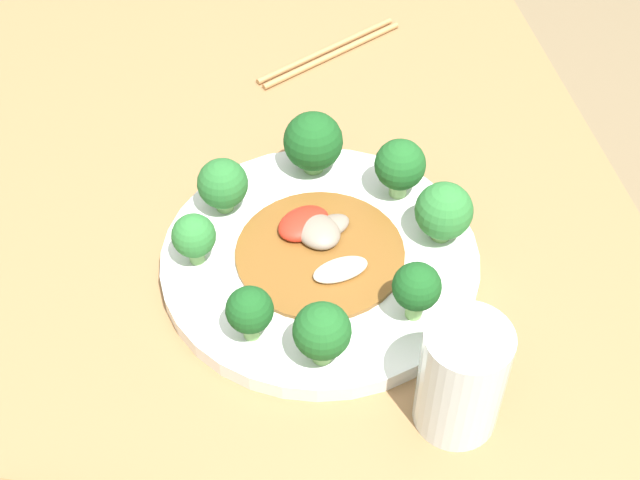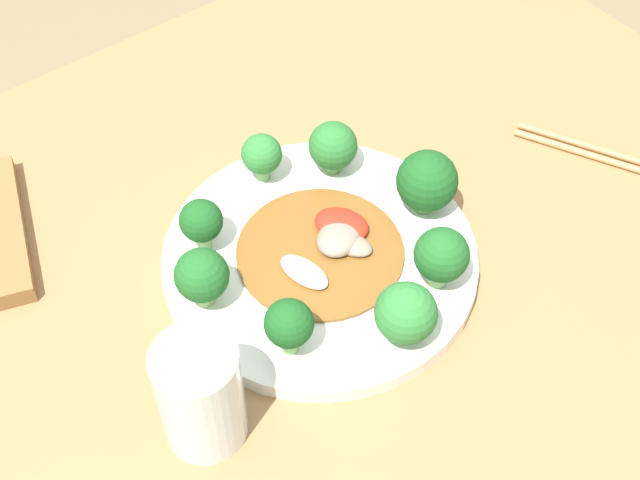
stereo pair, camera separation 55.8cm
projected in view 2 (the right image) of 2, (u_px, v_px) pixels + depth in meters
table at (283, 435)px, 1.15m from camera, size 1.09×0.74×0.76m
plate at (320, 259)px, 0.84m from camera, size 0.30×0.30×0.02m
broccoli_south at (262, 155)px, 0.87m from camera, size 0.04×0.04×0.05m
broccoli_north at (406, 314)px, 0.75m from camera, size 0.05×0.05×0.06m
broccoli_northwest at (441, 256)px, 0.78m from camera, size 0.05×0.05×0.06m
broccoli_west at (427, 181)px, 0.84m from camera, size 0.06×0.06×0.07m
broccoli_northeast at (289, 324)px, 0.74m from camera, size 0.04×0.04×0.06m
broccoli_southwest at (333, 146)px, 0.88m from camera, size 0.05×0.05×0.06m
broccoli_southeast at (201, 222)px, 0.81m from camera, size 0.04×0.04×0.06m
broccoli_east at (202, 276)px, 0.77m from camera, size 0.05×0.05×0.06m
stirfry_center at (328, 246)px, 0.83m from camera, size 0.16×0.16×0.02m
drinking_glass at (200, 395)px, 0.69m from camera, size 0.07×0.07×0.11m
chopsticks at (610, 157)px, 0.93m from camera, size 0.11×0.19×0.01m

